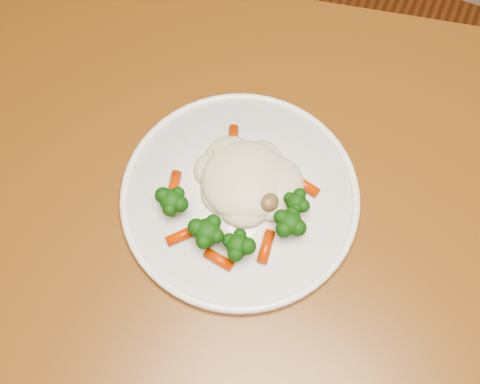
% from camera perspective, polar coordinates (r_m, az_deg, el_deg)
% --- Properties ---
extents(dining_table, '(1.31, 1.01, 0.75)m').
position_cam_1_polar(dining_table, '(0.79, -2.20, -7.83)').
color(dining_table, brown).
rests_on(dining_table, ground).
extents(plate, '(0.28, 0.28, 0.01)m').
position_cam_1_polar(plate, '(0.71, 0.00, -0.47)').
color(plate, white).
rests_on(plate, dining_table).
extents(meal, '(0.18, 0.17, 0.05)m').
position_cam_1_polar(meal, '(0.69, 0.11, -0.14)').
color(meal, beige).
rests_on(meal, plate).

